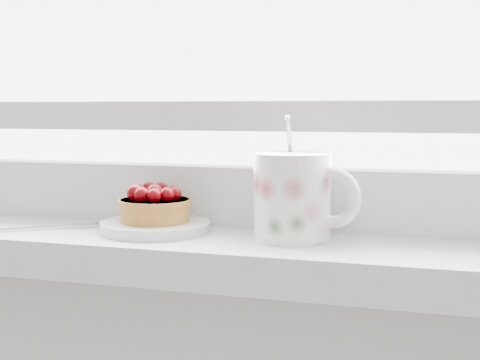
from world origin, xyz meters
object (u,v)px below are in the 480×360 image
at_px(saucer, 155,227).
at_px(raspberry_tart, 154,205).
at_px(floral_mug, 295,195).
at_px(fork, 45,228).

xyz_separation_m(saucer, raspberry_tart, (-0.00, 0.00, 0.02)).
height_order(saucer, floral_mug, floral_mug).
distance_m(saucer, floral_mug, 0.17).
bearing_deg(raspberry_tart, floral_mug, 0.55).
bearing_deg(saucer, raspberry_tart, 158.76).
bearing_deg(floral_mug, raspberry_tart, -179.45).
bearing_deg(fork, floral_mug, 4.52).
height_order(raspberry_tart, fork, raspberry_tart).
xyz_separation_m(raspberry_tart, fork, (-0.13, -0.02, -0.03)).
height_order(saucer, raspberry_tart, raspberry_tart).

